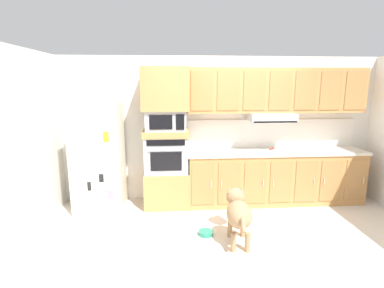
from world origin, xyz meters
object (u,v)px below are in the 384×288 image
screwdriver (272,149)px  dog_food_bowl (206,233)px  refrigerator (99,157)px  microwave (166,120)px  built_in_oven (166,154)px  dog (238,211)px

screwdriver → dog_food_bowl: bearing=-137.6°
screwdriver → dog_food_bowl: (-1.28, -1.17, -0.90)m
refrigerator → microwave: bearing=3.5°
built_in_oven → dog: bearing=-53.4°
screwdriver → dog: screwdriver is taller
refrigerator → built_in_oven: refrigerator is taller
dog_food_bowl → refrigerator: bearing=147.5°
refrigerator → built_in_oven: 1.09m
dog → dog_food_bowl: size_ratio=5.11×
built_in_oven → screwdriver: (1.82, 0.07, 0.03)m
built_in_oven → microwave: 0.56m
built_in_oven → dog_food_bowl: 1.50m
microwave → built_in_oven: bearing=179.2°
dog → microwave: bearing=41.6°
dog → dog_food_bowl: dog is taller
dog → dog_food_bowl: (-0.40, 0.16, -0.38)m
refrigerator → dog_food_bowl: refrigerator is taller
built_in_oven → dog: size_ratio=0.68×
refrigerator → built_in_oven: (1.09, 0.07, 0.02)m
microwave → dog: size_ratio=0.63×
refrigerator → dog_food_bowl: bearing=-32.5°
refrigerator → screwdriver: size_ratio=10.46×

